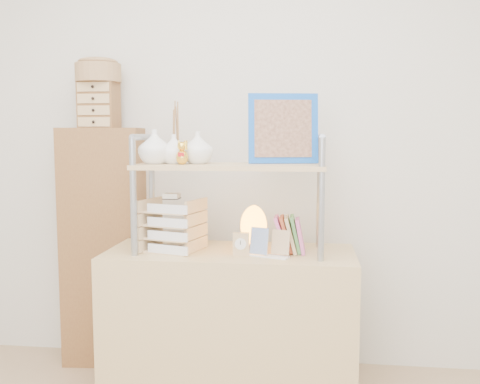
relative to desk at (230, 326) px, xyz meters
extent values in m
cube|color=silver|center=(0.00, 0.50, 0.93)|extent=(3.40, 0.02, 2.60)
cube|color=tan|center=(0.00, 0.00, 0.00)|extent=(1.20, 0.50, 0.75)
cube|color=brown|center=(-0.78, 0.37, 0.30)|extent=(0.47, 0.27, 1.35)
cylinder|color=#90969E|center=(-0.43, -0.15, 0.65)|extent=(0.03, 0.03, 0.55)
cylinder|color=#90969E|center=(-0.43, 0.15, 0.65)|extent=(0.03, 0.03, 0.55)
cylinder|color=#90969E|center=(-0.43, 0.00, 0.93)|extent=(0.03, 0.30, 0.03)
cylinder|color=#90969E|center=(0.43, -0.15, 0.65)|extent=(0.03, 0.03, 0.55)
cylinder|color=#90969E|center=(0.43, 0.15, 0.65)|extent=(0.03, 0.03, 0.55)
cylinder|color=#90969E|center=(0.43, 0.00, 0.93)|extent=(0.03, 0.30, 0.03)
cube|color=tan|center=(0.00, 0.00, 0.79)|extent=(0.90, 0.34, 0.02)
imported|color=white|center=(-0.36, -0.02, 0.88)|extent=(0.16, 0.16, 0.17)
imported|color=white|center=(-0.27, 0.00, 0.87)|extent=(0.14, 0.14, 0.14)
imported|color=white|center=(-0.16, 0.02, 0.87)|extent=(0.15, 0.15, 0.16)
cylinder|color=#253FA0|center=(-0.29, 0.12, 0.85)|extent=(0.07, 0.07, 0.10)
cube|color=blue|center=(0.25, 0.10, 0.97)|extent=(0.34, 0.11, 0.34)
cube|color=#523025|center=(0.25, 0.09, 0.97)|extent=(0.28, 0.08, 0.28)
cube|color=#DD61A2|center=(0.34, 0.00, 0.46)|extent=(0.05, 0.12, 0.17)
cube|color=#59A150|center=(0.32, 0.02, 0.46)|extent=(0.05, 0.12, 0.17)
cube|color=#D0B27D|center=(0.29, 0.00, 0.46)|extent=(0.06, 0.13, 0.17)
cube|color=#CF5930|center=(0.27, 0.02, 0.46)|extent=(0.07, 0.14, 0.17)
cube|color=#DD61A2|center=(0.25, 0.00, 0.46)|extent=(0.07, 0.14, 0.17)
cube|color=tan|center=(-0.28, -0.02, 0.38)|extent=(0.28, 0.27, 0.01)
cube|color=white|center=(-0.28, -0.12, 0.40)|extent=(0.21, 0.07, 0.04)
cube|color=tan|center=(-0.28, -0.02, 0.44)|extent=(0.28, 0.27, 0.01)
cube|color=white|center=(-0.28, -0.12, 0.47)|extent=(0.21, 0.07, 0.04)
cube|color=tan|center=(-0.28, -0.02, 0.51)|extent=(0.28, 0.27, 0.01)
cube|color=white|center=(-0.28, -0.12, 0.53)|extent=(0.21, 0.07, 0.04)
cube|color=tan|center=(-0.28, -0.02, 0.57)|extent=(0.28, 0.27, 0.01)
cube|color=white|center=(-0.28, -0.12, 0.59)|extent=(0.21, 0.07, 0.04)
cube|color=beige|center=(-0.28, -0.04, 0.64)|extent=(0.07, 0.07, 0.03)
cylinder|color=brown|center=(0.11, 0.08, 0.39)|extent=(0.12, 0.12, 0.03)
ellipsoid|color=orange|center=(0.11, 0.08, 0.50)|extent=(0.14, 0.13, 0.19)
cube|color=tan|center=(0.06, -0.09, 0.43)|extent=(0.08, 0.04, 0.11)
cylinder|color=white|center=(0.06, -0.10, 0.43)|extent=(0.05, 0.01, 0.05)
cube|color=white|center=(0.20, -0.10, 0.38)|extent=(0.19, 0.11, 0.01)
cube|color=#214598|center=(0.15, -0.10, 0.45)|extent=(0.09, 0.05, 0.12)
cube|color=tan|center=(0.25, -0.09, 0.44)|extent=(0.09, 0.05, 0.11)
cube|color=brown|center=(-0.78, 0.35, 1.10)|extent=(0.20, 0.15, 0.25)
cube|color=tan|center=(-0.78, 0.27, 1.01)|extent=(0.18, 0.01, 0.05)
cube|color=tan|center=(-0.78, 0.27, 1.07)|extent=(0.18, 0.01, 0.05)
cube|color=tan|center=(-0.78, 0.27, 1.13)|extent=(0.18, 0.01, 0.05)
cube|color=tan|center=(-0.78, 0.27, 1.19)|extent=(0.18, 0.01, 0.05)
cylinder|color=olive|center=(-0.78, 0.35, 1.28)|extent=(0.25, 0.25, 0.10)
camera|label=1|loc=(0.37, -2.52, 0.93)|focal=40.00mm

